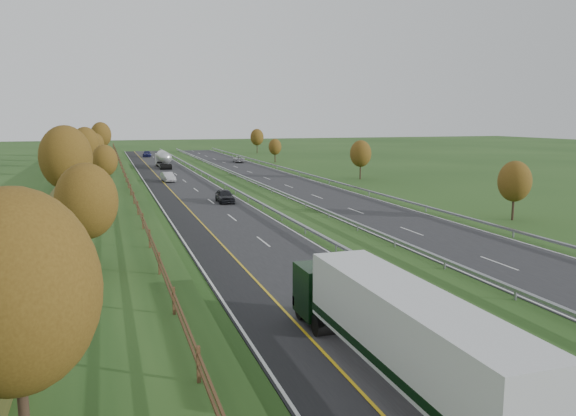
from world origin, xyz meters
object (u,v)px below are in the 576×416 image
object	(u,v)px
car_dark_near	(225,196)
car_small_far	(147,154)
box_lorry	(395,329)
road_tanker	(163,159)
car_silver_mid	(168,177)
car_oncoming	(238,159)

from	to	relation	value
car_dark_near	car_small_far	size ratio (longest dim) A/B	0.93
box_lorry	car_dark_near	xyz separation A→B (m)	(3.61, 48.92, -1.48)
road_tanker	car_silver_mid	world-z (taller)	road_tanker
car_small_far	car_oncoming	world-z (taller)	car_small_far
box_lorry	car_silver_mid	distance (m)	74.12
car_dark_near	car_oncoming	size ratio (longest dim) A/B	0.92
road_tanker	car_silver_mid	distance (m)	27.09
car_silver_mid	road_tanker	bearing A→B (deg)	78.42
box_lorry	car_silver_mid	bearing A→B (deg)	90.40
car_silver_mid	car_oncoming	distance (m)	41.04
car_dark_near	car_oncoming	distance (m)	63.05
car_oncoming	car_small_far	bearing A→B (deg)	-47.55
road_tanker	car_oncoming	size ratio (longest dim) A/B	2.17
road_tanker	car_small_far	xyz separation A→B (m)	(-0.83, 35.11, -1.09)
car_silver_mid	car_oncoming	bearing A→B (deg)	53.49
car_dark_near	car_small_far	bearing A→B (deg)	93.87
box_lorry	car_silver_mid	xyz separation A→B (m)	(-0.52, 74.10, -1.53)
box_lorry	car_small_far	bearing A→B (deg)	89.73
box_lorry	car_dark_near	world-z (taller)	box_lorry
car_dark_near	car_small_far	world-z (taller)	car_dark_near
box_lorry	car_oncoming	distance (m)	111.66
road_tanker	car_small_far	world-z (taller)	road_tanker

